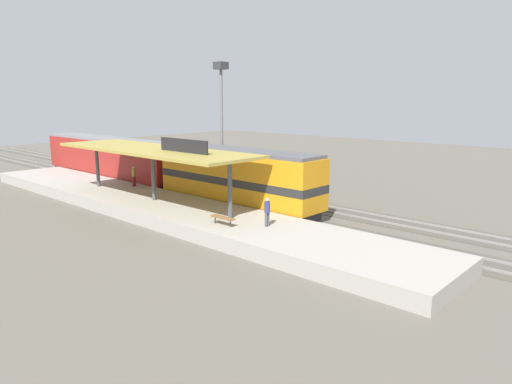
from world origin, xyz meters
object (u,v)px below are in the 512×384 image
passenger_carriage_single (109,159)px  light_mast (221,97)px  platform_bench (223,218)px  locomotive (237,178)px  person_waiting (267,211)px  person_walking (134,175)px  freight_car (206,166)px

passenger_carriage_single → light_mast: 12.82m
platform_bench → light_mast: 21.29m
locomotive → person_waiting: (-4.43, -6.87, -0.56)m
platform_bench → person_walking: 14.98m
passenger_carriage_single → platform_bench: bearing=-104.8°
person_walking → locomotive: bearing=-75.5°
person_walking → freight_car: bearing=-8.6°
light_mast → freight_car: bearing=-160.8°
light_mast → person_walking: bearing=-179.8°
light_mast → locomotive: bearing=-128.4°
platform_bench → locomotive: 7.73m
platform_bench → locomotive: (6.00, 4.76, 1.07)m
freight_car → light_mast: (3.20, 1.12, 6.43)m
locomotive → light_mast: (7.80, 9.84, 5.99)m
passenger_carriage_single → light_mast: bearing=-46.3°
freight_car → light_mast: 7.27m
passenger_carriage_single → person_waiting: (-4.43, -24.87, -0.46)m
light_mast → passenger_carriage_single: bearing=133.7°
locomotive → freight_car: bearing=62.2°
locomotive → platform_bench: bearing=-141.6°
freight_car → person_walking: 7.22m
person_waiting → person_walking: bearing=83.5°
light_mast → person_waiting: 21.72m
person_waiting → person_walking: same height
freight_car → person_waiting: bearing=-120.1°
passenger_carriage_single → person_waiting: size_ratio=11.70×
passenger_carriage_single → person_walking: bearing=-107.2°
platform_bench → locomotive: locomotive is taller
platform_bench → light_mast: (13.80, 14.60, 7.05)m
platform_bench → freight_car: 17.16m
platform_bench → passenger_carriage_single: size_ratio=0.08×
platform_bench → person_walking: size_ratio=0.99×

